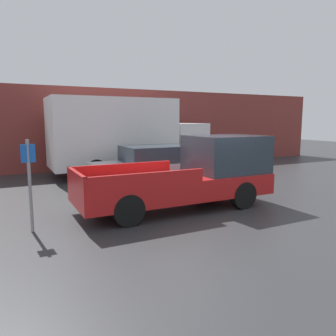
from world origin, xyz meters
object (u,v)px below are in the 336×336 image
at_px(pickup_truck, 194,174).
at_px(delivery_truck, 124,135).
at_px(parking_sign, 30,180).
at_px(car, 155,166).

height_order(pickup_truck, delivery_truck, delivery_truck).
distance_m(pickup_truck, parking_sign, 4.41).
height_order(car, parking_sign, parking_sign).
relative_size(pickup_truck, car, 1.21).
bearing_deg(parking_sign, pickup_truck, 3.65).
relative_size(delivery_truck, parking_sign, 3.44).
xyz_separation_m(pickup_truck, parking_sign, (-4.40, -0.28, 0.23)).
bearing_deg(car, pickup_truck, -93.48).
bearing_deg(pickup_truck, parking_sign, -176.35).
height_order(car, delivery_truck, delivery_truck).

